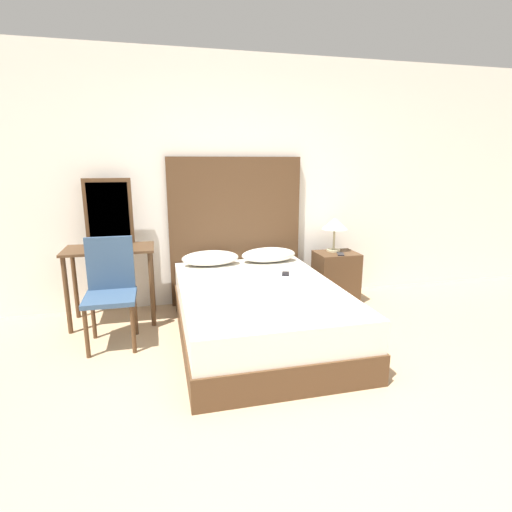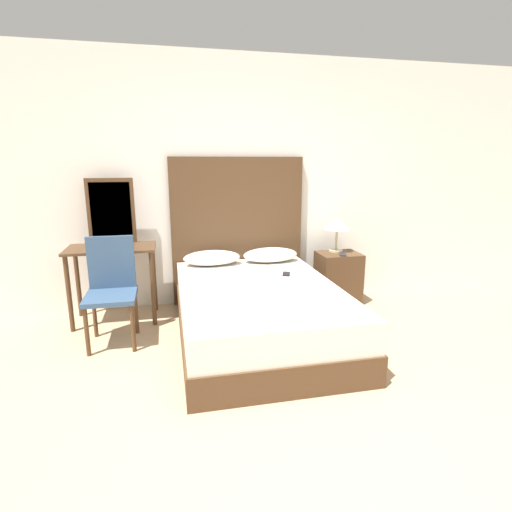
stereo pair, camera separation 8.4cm
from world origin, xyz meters
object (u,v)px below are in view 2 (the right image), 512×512
(nightstand, at_px, (338,278))
(phone_on_nightstand, at_px, (343,254))
(vanity_desk, at_px, (112,262))
(bed, at_px, (258,312))
(phone_on_bed, at_px, (286,274))
(chair, at_px, (111,284))
(table_lamp, at_px, (337,225))

(nightstand, height_order, phone_on_nightstand, phone_on_nightstand)
(phone_on_nightstand, height_order, vanity_desk, vanity_desk)
(vanity_desk, bearing_deg, nightstand, 0.57)
(bed, height_order, vanity_desk, vanity_desk)
(nightstand, relative_size, phone_on_nightstand, 3.50)
(phone_on_bed, relative_size, chair, 0.18)
(bed, distance_m, table_lamp, 1.51)
(chair, bearing_deg, phone_on_nightstand, 9.68)
(bed, relative_size, phone_on_nightstand, 12.43)
(chair, bearing_deg, bed, -10.96)
(bed, height_order, chair, chair)
(vanity_desk, bearing_deg, bed, -28.79)
(nightstand, distance_m, vanity_desk, 2.45)
(nightstand, bearing_deg, phone_on_nightstand, -89.96)
(bed, xyz_separation_m, vanity_desk, (-1.32, 0.73, 0.37))
(table_lamp, relative_size, vanity_desk, 0.46)
(phone_on_nightstand, xyz_separation_m, chair, (-2.38, -0.41, -0.06))
(phone_on_bed, distance_m, nightstand, 0.90)
(phone_on_nightstand, height_order, chair, chair)
(phone_on_bed, height_order, nightstand, nightstand)
(table_lamp, bearing_deg, bed, -143.04)
(phone_on_bed, distance_m, vanity_desk, 1.73)
(bed, relative_size, phone_on_bed, 12.47)
(chair, bearing_deg, vanity_desk, 94.91)
(vanity_desk, bearing_deg, chair, -85.09)
(phone_on_nightstand, bearing_deg, table_lamp, 92.16)
(chair, bearing_deg, phone_on_bed, 1.83)
(phone_on_bed, bearing_deg, phone_on_nightstand, 25.18)
(bed, relative_size, table_lamp, 5.34)
(bed, bearing_deg, table_lamp, 36.96)
(bed, relative_size, vanity_desk, 2.43)
(vanity_desk, bearing_deg, phone_on_nightstand, -1.68)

